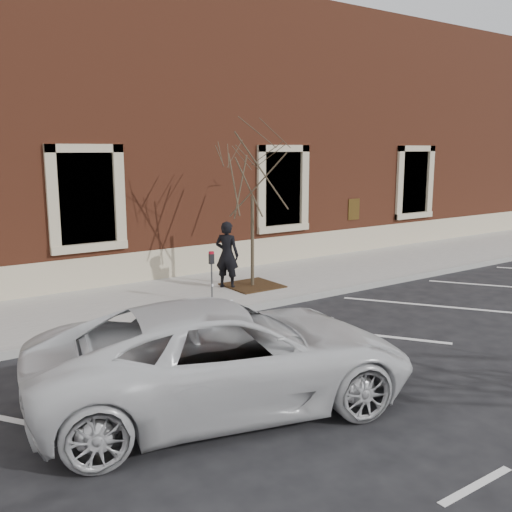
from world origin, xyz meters
TOP-DOWN VIEW (x-y plane):
  - ground at (0.00, 0.00)m, footprint 120.00×120.00m
  - sidewalk_near at (0.00, 1.75)m, footprint 40.00×3.50m
  - curb_near at (0.00, -0.05)m, footprint 40.00×0.12m
  - parking_stripes at (0.00, -2.20)m, footprint 28.00×4.40m
  - building_civic at (0.00, 7.74)m, footprint 40.00×8.62m
  - man at (-0.16, 1.64)m, footprint 0.68×0.73m
  - parking_meter at (-1.18, 0.66)m, footprint 0.11×0.08m
  - tree_grate at (0.45, 1.40)m, footprint 1.28×1.28m
  - sapling at (0.45, 1.40)m, footprint 2.50×2.50m
  - white_truck at (-3.57, -3.77)m, footprint 5.81×3.70m

SIDE VIEW (x-z plane):
  - ground at x=0.00m, z-range 0.00..0.00m
  - parking_stripes at x=0.00m, z-range 0.00..0.01m
  - sidewalk_near at x=0.00m, z-range 0.00..0.15m
  - curb_near at x=0.00m, z-range 0.00..0.15m
  - tree_grate at x=0.45m, z-range 0.15..0.18m
  - white_truck at x=-3.57m, z-range 0.00..1.49m
  - parking_meter at x=-1.18m, z-range 0.38..1.55m
  - man at x=-0.16m, z-range 0.15..1.83m
  - sapling at x=0.45m, z-range 0.98..5.14m
  - building_civic at x=0.00m, z-range 0.00..8.00m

